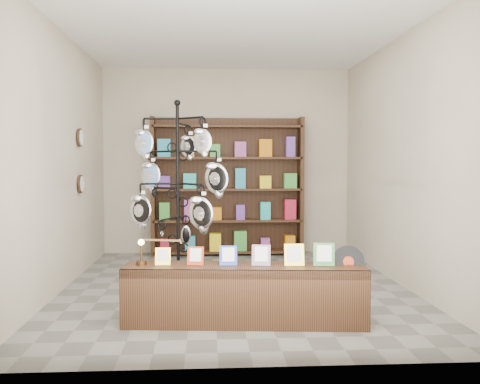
# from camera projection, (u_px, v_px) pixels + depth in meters

# --- Properties ---
(ground) EXTENTS (5.00, 5.00, 0.00)m
(ground) POSITION_uv_depth(u_px,v_px,m) (235.00, 287.00, 6.34)
(ground) COLOR slate
(ground) RESTS_ON ground
(room_envelope) EXTENTS (5.00, 5.00, 5.00)m
(room_envelope) POSITION_uv_depth(u_px,v_px,m) (235.00, 131.00, 6.24)
(room_envelope) COLOR #C0B59B
(room_envelope) RESTS_ON ground
(display_tree) EXTENTS (1.16, 1.16, 2.15)m
(display_tree) POSITION_uv_depth(u_px,v_px,m) (178.00, 184.00, 5.79)
(display_tree) COLOR black
(display_tree) RESTS_ON ground
(front_shelf) EXTENTS (2.23, 0.65, 0.78)m
(front_shelf) POSITION_uv_depth(u_px,v_px,m) (245.00, 294.00, 4.88)
(front_shelf) COLOR black
(front_shelf) RESTS_ON ground
(back_shelving) EXTENTS (2.42, 0.36, 2.20)m
(back_shelving) POSITION_uv_depth(u_px,v_px,m) (228.00, 191.00, 8.57)
(back_shelving) COLOR black
(back_shelving) RESTS_ON ground
(wall_clocks) EXTENTS (0.03, 0.24, 0.84)m
(wall_clocks) POSITION_uv_depth(u_px,v_px,m) (80.00, 161.00, 6.93)
(wall_clocks) COLOR black
(wall_clocks) RESTS_ON ground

